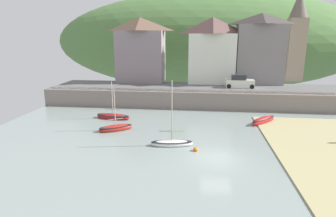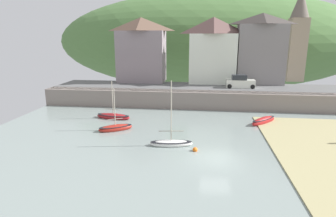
{
  "view_description": "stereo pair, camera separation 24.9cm",
  "coord_description": "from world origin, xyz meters",
  "px_view_note": "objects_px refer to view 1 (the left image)",
  "views": [
    {
      "loc": [
        -1.5,
        -21.77,
        9.69
      ],
      "look_at": [
        -5.18,
        9.4,
        1.74
      ],
      "focal_mm": 30.08,
      "sensor_mm": 36.0,
      "label": 1
    },
    {
      "loc": [
        -1.25,
        -21.74,
        9.69
      ],
      "look_at": [
        -5.18,
        9.4,
        1.74
      ],
      "focal_mm": 30.08,
      "sensor_mm": 36.0,
      "label": 2
    }
  ],
  "objects_px": {
    "dinghy_open_wooden": "(116,128)",
    "parked_car_near_slipway": "(239,82)",
    "sailboat_blue_trim": "(263,121)",
    "mooring_buoy": "(196,150)",
    "sailboat_nearest_shore": "(113,116)",
    "church_with_spire": "(296,35)",
    "waterfront_building_left": "(141,50)",
    "waterfront_building_centre": "(212,50)",
    "waterfront_building_right": "(260,49)",
    "sailboat_far_left": "(172,143)"
  },
  "relations": [
    {
      "from": "dinghy_open_wooden",
      "to": "parked_car_near_slipway",
      "type": "distance_m",
      "value": 20.92
    },
    {
      "from": "parked_car_near_slipway",
      "to": "mooring_buoy",
      "type": "relative_size",
      "value": 9.26
    },
    {
      "from": "waterfront_building_left",
      "to": "sailboat_blue_trim",
      "type": "xyz_separation_m",
      "value": [
        17.47,
        -14.54,
        -7.43
      ]
    },
    {
      "from": "parked_car_near_slipway",
      "to": "sailboat_far_left",
      "type": "bearing_deg",
      "value": -114.09
    },
    {
      "from": "church_with_spire",
      "to": "parked_car_near_slipway",
      "type": "relative_size",
      "value": 3.65
    },
    {
      "from": "dinghy_open_wooden",
      "to": "mooring_buoy",
      "type": "bearing_deg",
      "value": -59.44
    },
    {
      "from": "sailboat_nearest_shore",
      "to": "sailboat_far_left",
      "type": "distance_m",
      "value": 11.39
    },
    {
      "from": "waterfront_building_left",
      "to": "sailboat_nearest_shore",
      "type": "height_order",
      "value": "waterfront_building_left"
    },
    {
      "from": "waterfront_building_right",
      "to": "sailboat_nearest_shore",
      "type": "distance_m",
      "value": 25.82
    },
    {
      "from": "waterfront_building_left",
      "to": "mooring_buoy",
      "type": "distance_m",
      "value": 26.87
    },
    {
      "from": "waterfront_building_right",
      "to": "parked_car_near_slipway",
      "type": "relative_size",
      "value": 2.67
    },
    {
      "from": "sailboat_nearest_shore",
      "to": "sailboat_far_left",
      "type": "bearing_deg",
      "value": -34.74
    },
    {
      "from": "sailboat_blue_trim",
      "to": "waterfront_building_centre",
      "type": "bearing_deg",
      "value": 65.35
    },
    {
      "from": "waterfront_building_left",
      "to": "church_with_spire",
      "type": "height_order",
      "value": "church_with_spire"
    },
    {
      "from": "dinghy_open_wooden",
      "to": "parked_car_near_slipway",
      "type": "relative_size",
      "value": 1.15
    },
    {
      "from": "sailboat_nearest_shore",
      "to": "waterfront_building_left",
      "type": "bearing_deg",
      "value": 98.16
    },
    {
      "from": "waterfront_building_right",
      "to": "sailboat_far_left",
      "type": "relative_size",
      "value": 1.77
    },
    {
      "from": "waterfront_building_left",
      "to": "sailboat_nearest_shore",
      "type": "relative_size",
      "value": 2.19
    },
    {
      "from": "waterfront_building_left",
      "to": "sailboat_blue_trim",
      "type": "relative_size",
      "value": 2.82
    },
    {
      "from": "waterfront_building_right",
      "to": "sailboat_blue_trim",
      "type": "xyz_separation_m",
      "value": [
        -1.8,
        -14.54,
        -7.67
      ]
    },
    {
      "from": "sailboat_blue_trim",
      "to": "mooring_buoy",
      "type": "height_order",
      "value": "sailboat_blue_trim"
    },
    {
      "from": "sailboat_blue_trim",
      "to": "sailboat_nearest_shore",
      "type": "distance_m",
      "value": 17.94
    },
    {
      "from": "church_with_spire",
      "to": "dinghy_open_wooden",
      "type": "relative_size",
      "value": 3.16
    },
    {
      "from": "waterfront_building_left",
      "to": "church_with_spire",
      "type": "distance_m",
      "value": 26.24
    },
    {
      "from": "waterfront_building_right",
      "to": "church_with_spire",
      "type": "distance_m",
      "value": 7.98
    },
    {
      "from": "church_with_spire",
      "to": "sailboat_far_left",
      "type": "relative_size",
      "value": 2.41
    },
    {
      "from": "waterfront_building_centre",
      "to": "sailboat_far_left",
      "type": "distance_m",
      "value": 24.32
    },
    {
      "from": "waterfront_building_right",
      "to": "parked_car_near_slipway",
      "type": "distance_m",
      "value": 7.39
    },
    {
      "from": "waterfront_building_right",
      "to": "waterfront_building_left",
      "type": "bearing_deg",
      "value": 180.0
    },
    {
      "from": "church_with_spire",
      "to": "waterfront_building_left",
      "type": "bearing_deg",
      "value": -171.2
    },
    {
      "from": "sailboat_blue_trim",
      "to": "mooring_buoy",
      "type": "relative_size",
      "value": 8.37
    },
    {
      "from": "dinghy_open_wooden",
      "to": "waterfront_building_left",
      "type": "bearing_deg",
      "value": 62.48
    },
    {
      "from": "waterfront_building_right",
      "to": "parked_car_near_slipway",
      "type": "xyz_separation_m",
      "value": [
        -3.43,
        -4.5,
        -4.76
      ]
    },
    {
      "from": "waterfront_building_centre",
      "to": "mooring_buoy",
      "type": "height_order",
      "value": "waterfront_building_centre"
    },
    {
      "from": "waterfront_building_centre",
      "to": "dinghy_open_wooden",
      "type": "distance_m",
      "value": 23.1
    },
    {
      "from": "waterfront_building_left",
      "to": "dinghy_open_wooden",
      "type": "xyz_separation_m",
      "value": [
        1.19,
        -19.13,
        -7.46
      ]
    },
    {
      "from": "waterfront_building_centre",
      "to": "dinghy_open_wooden",
      "type": "relative_size",
      "value": 2.2
    },
    {
      "from": "waterfront_building_left",
      "to": "sailboat_nearest_shore",
      "type": "xyz_separation_m",
      "value": [
        -0.47,
        -14.75,
        -7.46
      ]
    },
    {
      "from": "sailboat_nearest_shore",
      "to": "parked_car_near_slipway",
      "type": "height_order",
      "value": "sailboat_nearest_shore"
    },
    {
      "from": "sailboat_nearest_shore",
      "to": "parked_car_near_slipway",
      "type": "relative_size",
      "value": 1.16
    },
    {
      "from": "waterfront_building_left",
      "to": "waterfront_building_centre",
      "type": "bearing_deg",
      "value": -0.0
    },
    {
      "from": "waterfront_building_centre",
      "to": "dinghy_open_wooden",
      "type": "bearing_deg",
      "value": -118.93
    },
    {
      "from": "waterfront_building_right",
      "to": "sailboat_far_left",
      "type": "distance_m",
      "value": 26.72
    },
    {
      "from": "sailboat_nearest_shore",
      "to": "parked_car_near_slipway",
      "type": "xyz_separation_m",
      "value": [
        16.31,
        10.25,
        2.94
      ]
    },
    {
      "from": "sailboat_blue_trim",
      "to": "sailboat_nearest_shore",
      "type": "height_order",
      "value": "sailboat_nearest_shore"
    },
    {
      "from": "church_with_spire",
      "to": "sailboat_blue_trim",
      "type": "bearing_deg",
      "value": -114.26
    },
    {
      "from": "waterfront_building_left",
      "to": "waterfront_building_centre",
      "type": "xyz_separation_m",
      "value": [
        11.76,
        -0.0,
        -0.01
      ]
    },
    {
      "from": "sailboat_blue_trim",
      "to": "sailboat_nearest_shore",
      "type": "relative_size",
      "value": 0.78
    },
    {
      "from": "church_with_spire",
      "to": "sailboat_far_left",
      "type": "xyz_separation_m",
      "value": [
        -18.2,
        -26.77,
        -9.86
      ]
    },
    {
      "from": "waterfront_building_right",
      "to": "church_with_spire",
      "type": "bearing_deg",
      "value": 31.38
    }
  ]
}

